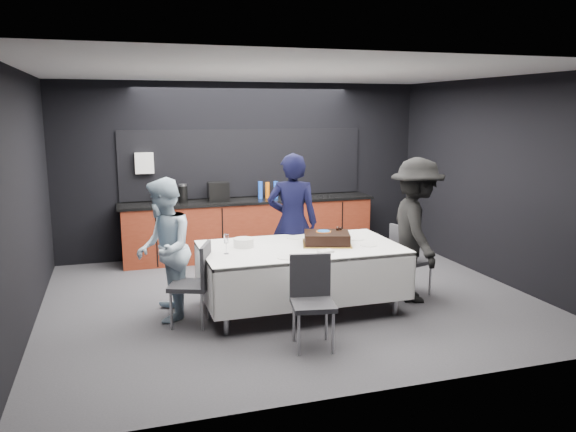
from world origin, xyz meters
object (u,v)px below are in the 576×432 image
(cake_assembly, at_px, (327,238))
(person_left, at_px, (164,250))
(plate_stack, at_px, (244,243))
(person_center, at_px, (292,223))
(champagne_flute, at_px, (226,240))
(chair_right, at_px, (408,255))
(chair_left, at_px, (196,278))
(person_right, at_px, (416,230))
(party_table, at_px, (301,257))
(chair_near, at_px, (312,294))

(cake_assembly, height_order, person_left, person_left)
(plate_stack, height_order, person_center, person_center)
(champagne_flute, relative_size, person_center, 0.12)
(chair_right, bearing_deg, champagne_flute, -175.77)
(plate_stack, relative_size, chair_left, 0.26)
(person_left, bearing_deg, champagne_flute, 71.41)
(plate_stack, xyz_separation_m, chair_left, (-0.60, -0.29, -0.30))
(champagne_flute, distance_m, chair_right, 2.42)
(plate_stack, bearing_deg, person_left, 178.75)
(person_center, bearing_deg, chair_left, 52.23)
(plate_stack, relative_size, person_center, 0.13)
(champagne_flute, xyz_separation_m, chair_right, (2.38, 0.18, -0.40))
(champagne_flute, distance_m, person_right, 2.38)
(chair_left, bearing_deg, person_right, 0.76)
(person_center, relative_size, person_left, 1.12)
(cake_assembly, xyz_separation_m, chair_left, (-1.58, -0.13, -0.32))
(cake_assembly, height_order, chair_left, cake_assembly)
(person_left, height_order, person_right, person_right)
(party_table, relative_size, person_center, 1.28)
(person_right, bearing_deg, chair_left, 104.65)
(champagne_flute, relative_size, chair_near, 0.24)
(chair_near, bearing_deg, person_center, 78.48)
(person_right, bearing_deg, person_left, 98.70)
(party_table, distance_m, cake_assembly, 0.39)
(chair_left, bearing_deg, chair_right, 4.28)
(cake_assembly, bearing_deg, party_table, -179.46)
(chair_left, xyz_separation_m, person_right, (2.73, 0.04, 0.36))
(plate_stack, relative_size, person_left, 0.15)
(chair_near, bearing_deg, plate_stack, 109.99)
(person_right, bearing_deg, person_center, 71.63)
(chair_left, bearing_deg, person_left, 135.18)
(chair_left, xyz_separation_m, person_center, (1.39, 0.88, 0.37))
(chair_left, xyz_separation_m, person_left, (-0.31, 0.31, 0.27))
(party_table, relative_size, plate_stack, 9.66)
(chair_left, bearing_deg, cake_assembly, 4.56)
(champagne_flute, bearing_deg, cake_assembly, 4.53)
(chair_near, bearing_deg, person_left, 138.32)
(party_table, relative_size, champagne_flute, 10.36)
(plate_stack, bearing_deg, party_table, -14.65)
(party_table, relative_size, person_left, 1.43)
(chair_right, bearing_deg, chair_left, -175.72)
(plate_stack, xyz_separation_m, chair_near, (0.43, -1.18, -0.30))
(cake_assembly, distance_m, person_center, 0.78)
(chair_left, height_order, chair_near, same)
(champagne_flute, distance_m, person_center, 1.35)
(chair_right, bearing_deg, plate_stack, 177.60)
(plate_stack, relative_size, chair_right, 0.26)
(plate_stack, height_order, champagne_flute, champagne_flute)
(chair_right, bearing_deg, person_center, 153.05)
(person_center, bearing_deg, champagne_flute, 59.05)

